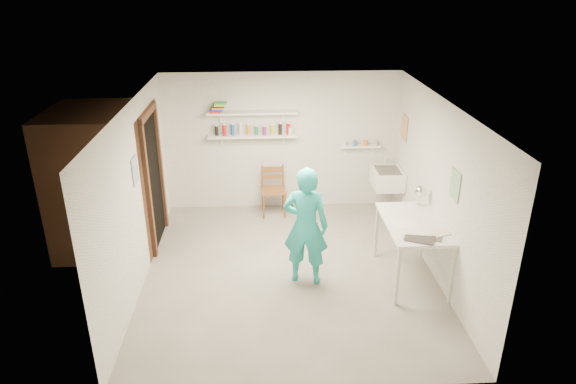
{
  "coord_description": "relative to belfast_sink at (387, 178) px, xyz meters",
  "views": [
    {
      "loc": [
        -0.38,
        -6.2,
        3.89
      ],
      "look_at": [
        0.0,
        0.4,
        1.05
      ],
      "focal_mm": 32.0,
      "sensor_mm": 36.0,
      "label": 1
    }
  ],
  "objects": [
    {
      "name": "floor",
      "position": [
        -1.75,
        -1.7,
        -0.71
      ],
      "size": [
        4.0,
        4.5,
        0.02
      ],
      "primitive_type": "cube",
      "color": "slate",
      "rests_on": "ground"
    },
    {
      "name": "door_jamb_near",
      "position": [
        -3.72,
        -1.15,
        0.3
      ],
      "size": [
        0.06,
        0.1,
        2.0
      ],
      "primitive_type": "cube",
      "color": "brown",
      "rests_on": "ground"
    },
    {
      "name": "poster_right_a",
      "position": [
        0.24,
        0.1,
        0.85
      ],
      "size": [
        0.01,
        0.34,
        0.42
      ],
      "primitive_type": "cube",
      "color": "#995933",
      "rests_on": "wall_right"
    },
    {
      "name": "corridor_box",
      "position": [
        -4.45,
        -0.65,
        0.35
      ],
      "size": [
        1.4,
        1.5,
        2.1
      ],
      "primitive_type": "cube",
      "color": "brown",
      "rests_on": "ground"
    },
    {
      "name": "ledge_shelf",
      "position": [
        -0.4,
        0.47,
        0.42
      ],
      "size": [
        0.7,
        0.14,
        0.03
      ],
      "primitive_type": "cube",
      "color": "white",
      "rests_on": "wall_back"
    },
    {
      "name": "wall_right",
      "position": [
        0.26,
        -1.7,
        0.5
      ],
      "size": [
        0.02,
        4.5,
        2.4
      ],
      "primitive_type": "cube",
      "color": "silver",
      "rests_on": "ground"
    },
    {
      "name": "wall_left",
      "position": [
        -3.76,
        -1.7,
        0.5
      ],
      "size": [
        0.02,
        4.5,
        2.4
      ],
      "primitive_type": "cube",
      "color": "silver",
      "rests_on": "ground"
    },
    {
      "name": "man",
      "position": [
        -1.55,
        -1.93,
        0.13
      ],
      "size": [
        0.68,
        0.52,
        1.65
      ],
      "primitive_type": "imported",
      "rotation": [
        0.0,
        0.0,
        2.91
      ],
      "color": "#22AEAA",
      "rests_on": "ground"
    },
    {
      "name": "door_jamb_far",
      "position": [
        -3.72,
        -0.15,
        0.3
      ],
      "size": [
        0.06,
        0.1,
        2.0
      ],
      "primitive_type": "cube",
      "color": "brown",
      "rests_on": "ground"
    },
    {
      "name": "work_table",
      "position": [
        -0.11,
        -1.96,
        -0.27
      ],
      "size": [
        0.78,
        1.29,
        0.86
      ],
      "primitive_type": "cube",
      "color": "silver",
      "rests_on": "ground"
    },
    {
      "name": "desk_lamp",
      "position": [
        0.1,
        -1.44,
        0.38
      ],
      "size": [
        0.16,
        0.16,
        0.16
      ],
      "primitive_type": "sphere",
      "color": "silver",
      "rests_on": "work_table"
    },
    {
      "name": "poster_right_b",
      "position": [
        0.24,
        -2.25,
        0.8
      ],
      "size": [
        0.01,
        0.3,
        0.38
      ],
      "primitive_type": "cube",
      "color": "#3F724C",
      "rests_on": "wall_right"
    },
    {
      "name": "book_stack",
      "position": [
        -2.8,
        0.43,
        1.15
      ],
      "size": [
        0.28,
        0.14,
        0.17
      ],
      "color": "red",
      "rests_on": "shelf_upper"
    },
    {
      "name": "wall_clock",
      "position": [
        -1.6,
        -1.71,
        0.4
      ],
      "size": [
        0.3,
        0.1,
        0.3
      ],
      "primitive_type": "cylinder",
      "rotation": [
        1.57,
        0.0,
        -0.23
      ],
      "color": "#CCC88B",
      "rests_on": "man"
    },
    {
      "name": "wooden_chair",
      "position": [
        -1.92,
        0.18,
        -0.25
      ],
      "size": [
        0.43,
        0.41,
        0.9
      ],
      "primitive_type": "cube",
      "rotation": [
        0.0,
        0.0,
        0.04
      ],
      "color": "brown",
      "rests_on": "ground"
    },
    {
      "name": "shelf_upper",
      "position": [
        -2.25,
        0.43,
        1.05
      ],
      "size": [
        1.5,
        0.22,
        0.03
      ],
      "primitive_type": "cube",
      "color": "white",
      "rests_on": "wall_back"
    },
    {
      "name": "wall_back",
      "position": [
        -1.75,
        0.56,
        0.5
      ],
      "size": [
        4.0,
        0.02,
        2.4
      ],
      "primitive_type": "cube",
      "color": "silver",
      "rests_on": "ground"
    },
    {
      "name": "shelf_lower",
      "position": [
        -2.25,
        0.43,
        0.65
      ],
      "size": [
        1.5,
        0.22,
        0.03
      ],
      "primitive_type": "cube",
      "color": "white",
      "rests_on": "wall_back"
    },
    {
      "name": "poster_left",
      "position": [
        -3.74,
        -1.65,
        0.85
      ],
      "size": [
        0.01,
        0.28,
        0.36
      ],
      "primitive_type": "cube",
      "color": "#334C7F",
      "rests_on": "wall_left"
    },
    {
      "name": "ceiling",
      "position": [
        -1.75,
        -1.7,
        1.71
      ],
      "size": [
        4.0,
        4.5,
        0.02
      ],
      "primitive_type": "cube",
      "color": "silver",
      "rests_on": "wall_back"
    },
    {
      "name": "door_lintel",
      "position": [
        -3.72,
        -0.65,
        1.35
      ],
      "size": [
        0.06,
        1.05,
        0.1
      ],
      "primitive_type": "cube",
      "color": "brown",
      "rests_on": "wall_left"
    },
    {
      "name": "wall_front",
      "position": [
        -1.75,
        -3.96,
        0.5
      ],
      "size": [
        4.0,
        0.02,
        2.4
      ],
      "primitive_type": "cube",
      "color": "silver",
      "rests_on": "ground"
    },
    {
      "name": "spray_cans",
      "position": [
        -2.25,
        0.43,
        0.75
      ],
      "size": [
        1.32,
        0.06,
        0.17
      ],
      "color": "black",
      "rests_on": "shelf_lower"
    },
    {
      "name": "belfast_sink",
      "position": [
        0.0,
        0.0,
        0.0
      ],
      "size": [
        0.48,
        0.6,
        0.3
      ],
      "primitive_type": "cube",
      "color": "white",
      "rests_on": "wall_right"
    },
    {
      "name": "ledge_pots",
      "position": [
        -0.4,
        0.47,
        0.48
      ],
      "size": [
        0.48,
        0.07,
        0.09
      ],
      "color": "silver",
      "rests_on": "ledge_shelf"
    },
    {
      "name": "doorway_recess",
      "position": [
        -3.74,
        -0.65,
        0.3
      ],
      "size": [
        0.02,
        0.9,
        2.0
      ],
      "primitive_type": "cube",
      "color": "black",
      "rests_on": "wall_left"
    },
    {
      "name": "papers",
      "position": [
        -0.11,
        -1.96,
        0.17
      ],
      "size": [
        0.3,
        0.22,
        0.02
      ],
      "color": "silver",
      "rests_on": "work_table"
    }
  ]
}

